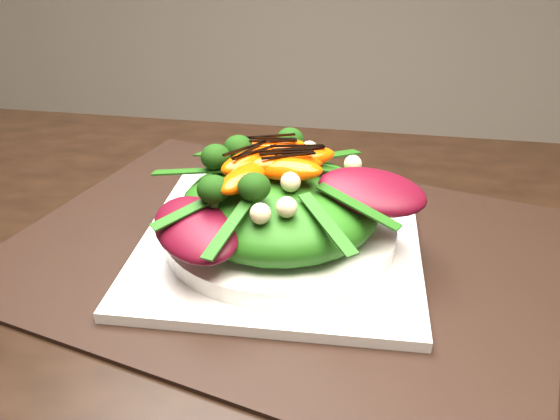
% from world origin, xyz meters
% --- Properties ---
extents(dining_table, '(1.60, 0.90, 0.75)m').
position_xyz_m(dining_table, '(0.00, 0.00, 0.73)').
color(dining_table, black).
rests_on(dining_table, floor).
extents(placemat, '(0.58, 0.49, 0.00)m').
position_xyz_m(placemat, '(0.09, 0.12, 0.75)').
color(placemat, black).
rests_on(placemat, dining_table).
extents(plate_base, '(0.27, 0.27, 0.01)m').
position_xyz_m(plate_base, '(0.09, 0.12, 0.76)').
color(plate_base, silver).
rests_on(plate_base, placemat).
extents(salad_bowl, '(0.24, 0.24, 0.02)m').
position_xyz_m(salad_bowl, '(0.09, 0.12, 0.77)').
color(salad_bowl, white).
rests_on(salad_bowl, plate_base).
extents(lettuce_mound, '(0.21, 0.21, 0.06)m').
position_xyz_m(lettuce_mound, '(0.09, 0.12, 0.80)').
color(lettuce_mound, '#245E11').
rests_on(lettuce_mound, salad_bowl).
extents(radicchio_leaf, '(0.10, 0.07, 0.02)m').
position_xyz_m(radicchio_leaf, '(0.18, 0.11, 0.82)').
color(radicchio_leaf, '#430713').
rests_on(radicchio_leaf, lettuce_mound).
extents(orange_segment, '(0.07, 0.05, 0.02)m').
position_xyz_m(orange_segment, '(0.07, 0.14, 0.84)').
color(orange_segment, '#E23F03').
rests_on(orange_segment, lettuce_mound).
extents(broccoli_floret, '(0.05, 0.05, 0.04)m').
position_xyz_m(broccoli_floret, '(0.02, 0.15, 0.84)').
color(broccoli_floret, black).
rests_on(broccoli_floret, lettuce_mound).
extents(macadamia_nut, '(0.02, 0.02, 0.02)m').
position_xyz_m(macadamia_nut, '(0.12, 0.06, 0.83)').
color(macadamia_nut, beige).
rests_on(macadamia_nut, lettuce_mound).
extents(balsamic_drizzle, '(0.05, 0.02, 0.00)m').
position_xyz_m(balsamic_drizzle, '(0.07, 0.14, 0.85)').
color(balsamic_drizzle, black).
rests_on(balsamic_drizzle, orange_segment).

